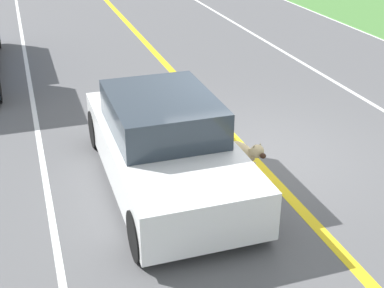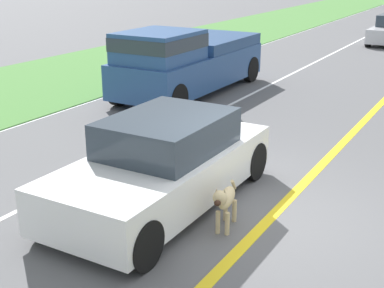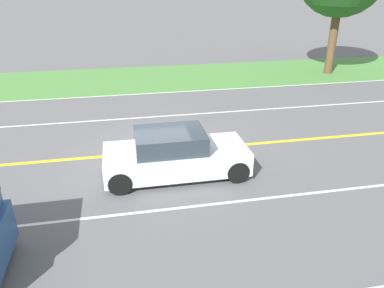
{
  "view_description": "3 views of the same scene",
  "coord_description": "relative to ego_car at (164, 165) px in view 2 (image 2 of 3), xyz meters",
  "views": [
    {
      "loc": [
        3.59,
        7.58,
        4.31
      ],
      "look_at": [
        1.42,
        0.97,
        0.91
      ],
      "focal_mm": 50.0,
      "sensor_mm": 36.0,
      "label": 1
    },
    {
      "loc": [
        -2.63,
        6.92,
        3.7
      ],
      "look_at": [
        1.2,
        0.33,
        1.07
      ],
      "focal_mm": 50.0,
      "sensor_mm": 36.0,
      "label": 2
    },
    {
      "loc": [
        11.66,
        -1.04,
        5.63
      ],
      "look_at": [
        1.22,
        1.02,
        0.77
      ],
      "focal_mm": 35.0,
      "sensor_mm": 36.0,
      "label": 3
    }
  ],
  "objects": [
    {
      "name": "lane_dash_same_dir",
      "position": [
        1.83,
        -0.4,
        -0.66
      ],
      "size": [
        0.1,
        160.0,
        0.01
      ],
      "primitive_type": "cube",
      "color": "white",
      "rests_on": "ground"
    },
    {
      "name": "centre_divider_line",
      "position": [
        -1.67,
        -0.4,
        -0.66
      ],
      "size": [
        0.18,
        160.0,
        0.01
      ],
      "primitive_type": "cube",
      "color": "yellow",
      "rests_on": "ground"
    },
    {
      "name": "ego_car",
      "position": [
        0.0,
        0.0,
        0.0
      ],
      "size": [
        1.84,
        4.27,
        1.43
      ],
      "color": "white",
      "rests_on": "ground"
    },
    {
      "name": "ground_plane",
      "position": [
        -1.67,
        -0.4,
        -0.67
      ],
      "size": [
        400.0,
        400.0,
        0.0
      ],
      "primitive_type": "plane",
      "color": "#5B5B5E"
    },
    {
      "name": "pickup_truck",
      "position": [
        3.47,
        -6.51,
        0.32
      ],
      "size": [
        2.04,
        5.61,
        1.95
      ],
      "color": "#284C84",
      "rests_on": "ground"
    },
    {
      "name": "dog",
      "position": [
        -1.24,
        0.31,
        -0.19
      ],
      "size": [
        0.36,
        1.07,
        0.76
      ],
      "rotation": [
        0.0,
        0.0,
        0.21
      ],
      "color": "#D1B784",
      "rests_on": "ground"
    }
  ]
}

